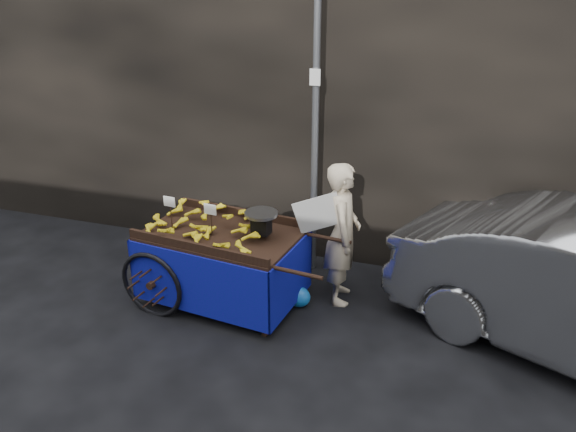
% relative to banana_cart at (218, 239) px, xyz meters
% --- Properties ---
extents(ground, '(80.00, 80.00, 0.00)m').
position_rel_banana_cart_xyz_m(ground, '(0.50, -0.24, -0.77)').
color(ground, black).
rests_on(ground, ground).
extents(building_wall, '(13.50, 2.00, 5.00)m').
position_rel_banana_cart_xyz_m(building_wall, '(0.89, 2.36, 1.73)').
color(building_wall, black).
rests_on(building_wall, ground).
extents(street_pole, '(0.12, 0.10, 4.00)m').
position_rel_banana_cart_xyz_m(street_pole, '(0.80, 1.06, 1.23)').
color(street_pole, slate).
rests_on(street_pole, ground).
extents(banana_cart, '(2.41, 1.32, 1.25)m').
position_rel_banana_cart_xyz_m(banana_cart, '(0.00, 0.00, 0.00)').
color(banana_cart, black).
rests_on(banana_cart, ground).
extents(vendor, '(0.78, 0.67, 1.64)m').
position_rel_banana_cart_xyz_m(vendor, '(1.30, 0.45, 0.05)').
color(vendor, '#C6B393').
rests_on(vendor, ground).
extents(plastic_bag, '(0.27, 0.21, 0.24)m').
position_rel_banana_cart_xyz_m(plastic_bag, '(0.90, 0.14, -0.65)').
color(plastic_bag, blue).
rests_on(plastic_bag, ground).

